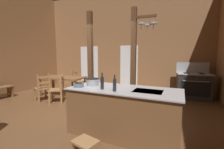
# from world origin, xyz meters

# --- Properties ---
(ground_plane) EXTENTS (8.52, 7.90, 0.10)m
(ground_plane) POSITION_xyz_m (0.00, 0.00, -0.05)
(ground_plane) COLOR brown
(wall_back) EXTENTS (8.52, 0.14, 4.54)m
(wall_back) POSITION_xyz_m (0.00, 3.62, 2.27)
(wall_back) COLOR #93663F
(wall_back) RESTS_ON ground_plane
(glazed_door_back_left) EXTENTS (1.00, 0.01, 2.05)m
(glazed_door_back_left) POSITION_xyz_m (-1.74, 3.55, 1.02)
(glazed_door_back_left) COLOR white
(glazed_door_back_left) RESTS_ON ground_plane
(glazed_panel_back_right) EXTENTS (0.84, 0.01, 2.05)m
(glazed_panel_back_right) POSITION_xyz_m (0.39, 3.55, 1.02)
(glazed_panel_back_right) COLOR white
(glazed_panel_back_right) RESTS_ON ground_plane
(kitchen_island) EXTENTS (2.21, 1.09, 0.93)m
(kitchen_island) POSITION_xyz_m (1.39, -0.58, 0.46)
(kitchen_island) COLOR brown
(kitchen_island) RESTS_ON ground_plane
(stove_range) EXTENTS (1.19, 0.88, 1.32)m
(stove_range) POSITION_xyz_m (3.03, 2.84, 0.48)
(stove_range) COLOR #2C2C2C
(stove_range) RESTS_ON ground_plane
(support_post_with_pot_rack) EXTENTS (0.69, 0.21, 2.89)m
(support_post_with_pot_rack) POSITION_xyz_m (1.27, 0.88, 1.57)
(support_post_with_pot_rack) COLOR brown
(support_post_with_pot_rack) RESTS_ON ground_plane
(support_post_center) EXTENTS (0.14, 0.14, 2.89)m
(support_post_center) POSITION_xyz_m (-0.10, 0.78, 1.44)
(support_post_center) COLOR brown
(support_post_center) RESTS_ON ground_plane
(step_stool) EXTENTS (0.42, 0.37, 0.30)m
(step_stool) POSITION_xyz_m (1.09, -1.52, 0.18)
(step_stool) COLOR #9E7044
(step_stool) RESTS_ON ground_plane
(dining_table) EXTENTS (1.75, 1.00, 0.74)m
(dining_table) POSITION_xyz_m (-1.75, 1.45, 0.65)
(dining_table) COLOR brown
(dining_table) RESTS_ON ground_plane
(ladderback_chair_near_window) EXTENTS (0.60, 0.60, 0.95)m
(ladderback_chair_near_window) POSITION_xyz_m (-1.29, 0.65, 0.45)
(ladderback_chair_near_window) COLOR #9E7044
(ladderback_chair_near_window) RESTS_ON ground_plane
(ladderback_chair_by_post) EXTENTS (0.47, 0.47, 0.95)m
(ladderback_chair_by_post) POSITION_xyz_m (-1.66, 2.30, 0.45)
(ladderback_chair_by_post) COLOR #9E7044
(ladderback_chair_by_post) RESTS_ON ground_plane
(ladderback_chair_at_table_end) EXTENTS (0.58, 0.58, 0.95)m
(ladderback_chair_at_table_end) POSITION_xyz_m (-1.92, 0.59, 0.45)
(ladderback_chair_at_table_end) COLOR #9E7044
(ladderback_chair_at_table_end) RESTS_ON ground_plane
(stockpot_on_counter) EXTENTS (0.35, 0.28, 0.16)m
(stockpot_on_counter) POSITION_xyz_m (0.67, -0.51, 1.00)
(stockpot_on_counter) COLOR #A8AAB2
(stockpot_on_counter) RESTS_ON kitchen_island
(mixing_bowl_on_counter) EXTENTS (0.21, 0.21, 0.08)m
(mixing_bowl_on_counter) POSITION_xyz_m (0.47, -0.74, 0.96)
(mixing_bowl_on_counter) COLOR slate
(mixing_bowl_on_counter) RESTS_ON kitchen_island
(bottle_tall_on_counter) EXTENTS (0.06, 0.06, 0.30)m
(bottle_tall_on_counter) POSITION_xyz_m (1.30, -0.85, 1.05)
(bottle_tall_on_counter) COLOR #1E2328
(bottle_tall_on_counter) RESTS_ON kitchen_island
(bottle_short_on_counter) EXTENTS (0.07, 0.07, 0.32)m
(bottle_short_on_counter) POSITION_xyz_m (1.02, -0.76, 1.05)
(bottle_short_on_counter) COLOR #1E2328
(bottle_short_on_counter) RESTS_ON kitchen_island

